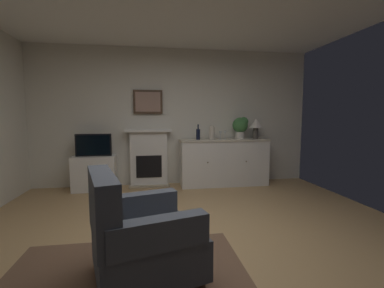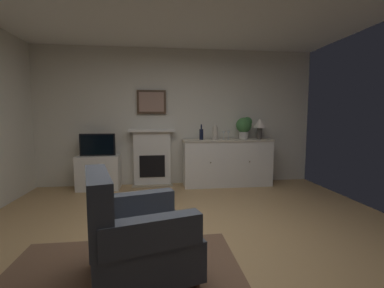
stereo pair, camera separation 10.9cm
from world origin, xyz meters
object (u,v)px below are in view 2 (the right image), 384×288
object	(u,v)px
fireplace_unit	(152,157)
framed_picture	(151,102)
wine_bottle	(201,134)
sideboard_cabinet	(227,162)
tv_set	(98,145)
tv_cabinet	(99,172)
vase_decorative	(215,132)
table_lamp	(260,125)
armchair	(134,236)
potted_plant_small	(244,126)
wine_glass_left	(224,133)
wine_glass_center	(228,133)

from	to	relation	value
fireplace_unit	framed_picture	xyz separation A→B (m)	(0.00, 0.05, 1.07)
wine_bottle	sideboard_cabinet	bearing A→B (deg)	-2.73
tv_set	sideboard_cabinet	bearing A→B (deg)	0.19
tv_cabinet	tv_set	distance (m)	0.52
vase_decorative	table_lamp	bearing A→B (deg)	3.19
armchair	potted_plant_small	bearing A→B (deg)	57.50
wine_glass_left	vase_decorative	size ratio (longest dim) A/B	0.59
table_lamp	tv_set	size ratio (longest dim) A/B	0.65
wine_glass_center	armchair	size ratio (longest dim) A/B	0.17
sideboard_cabinet	tv_cabinet	distance (m)	2.42
sideboard_cabinet	wine_glass_center	distance (m)	0.57
tv_cabinet	framed_picture	bearing A→B (deg)	12.01
table_lamp	tv_cabinet	xyz separation A→B (m)	(-3.06, 0.02, -0.86)
vase_decorative	fireplace_unit	bearing A→B (deg)	169.21
framed_picture	potted_plant_small	world-z (taller)	framed_picture
fireplace_unit	table_lamp	world-z (taller)	table_lamp
wine_bottle	tv_set	world-z (taller)	wine_bottle
sideboard_cabinet	armchair	distance (m)	3.26
wine_bottle	potted_plant_small	world-z (taller)	potted_plant_small
wine_glass_center	tv_cabinet	xyz separation A→B (m)	(-2.45, -0.01, -0.71)
framed_picture	wine_bottle	size ratio (longest dim) A/B	1.90
wine_glass_left	vase_decorative	xyz separation A→B (m)	(-0.17, -0.01, 0.02)
table_lamp	tv_cabinet	size ratio (longest dim) A/B	0.53
potted_plant_small	armchair	world-z (taller)	potted_plant_small
wine_glass_left	tv_set	xyz separation A→B (m)	(-2.34, 0.03, -0.19)
wine_glass_center	armchair	xyz separation A→B (m)	(-1.54, -2.91, -0.64)
fireplace_unit	framed_picture	bearing A→B (deg)	90.00
wine_glass_left	tv_cabinet	distance (m)	2.44
wine_glass_center	table_lamp	bearing A→B (deg)	-2.58
wine_glass_left	fireplace_unit	bearing A→B (deg)	171.06
table_lamp	wine_bottle	world-z (taller)	table_lamp
wine_glass_center	framed_picture	bearing A→B (deg)	172.46
table_lamp	wine_bottle	size ratio (longest dim) A/B	1.38
fireplace_unit	potted_plant_small	world-z (taller)	potted_plant_small
table_lamp	framed_picture	bearing A→B (deg)	173.92
potted_plant_small	wine_glass_left	bearing A→B (deg)	-169.25
vase_decorative	tv_cabinet	bearing A→B (deg)	178.28
vase_decorative	tv_set	distance (m)	2.18
sideboard_cabinet	potted_plant_small	size ratio (longest dim) A/B	4.00
wine_bottle	potted_plant_small	xyz separation A→B (m)	(0.85, 0.02, 0.15)
tv_set	armchair	size ratio (longest dim) A/B	0.63
framed_picture	wine_glass_center	size ratio (longest dim) A/B	3.33
sideboard_cabinet	tv_set	world-z (taller)	tv_set
fireplace_unit	table_lamp	bearing A→B (deg)	-4.85
wine_glass_center	tv_cabinet	distance (m)	2.55
sideboard_cabinet	wine_glass_left	bearing A→B (deg)	-156.51
wine_bottle	vase_decorative	bearing A→B (deg)	-16.30
tv_cabinet	tv_set	xyz separation A→B (m)	(0.00, -0.02, 0.51)
wine_glass_center	sideboard_cabinet	bearing A→B (deg)	-132.51
wine_glass_left	table_lamp	bearing A→B (deg)	2.89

